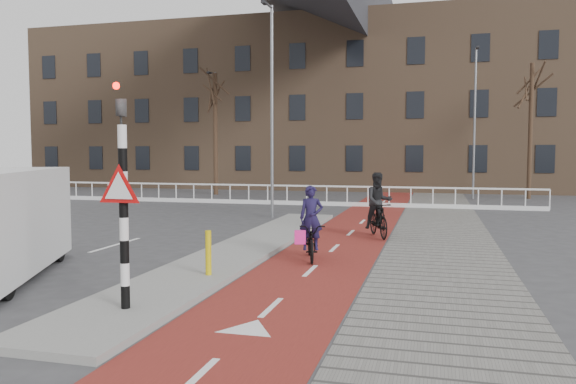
# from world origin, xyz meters

# --- Properties ---
(ground) EXTENTS (120.00, 120.00, 0.00)m
(ground) POSITION_xyz_m (0.00, 0.00, 0.00)
(ground) COLOR #38383A
(ground) RESTS_ON ground
(bike_lane) EXTENTS (2.50, 60.00, 0.01)m
(bike_lane) POSITION_xyz_m (1.50, 10.00, 0.01)
(bike_lane) COLOR maroon
(bike_lane) RESTS_ON ground
(sidewalk) EXTENTS (3.00, 60.00, 0.01)m
(sidewalk) POSITION_xyz_m (4.30, 10.00, 0.01)
(sidewalk) COLOR slate
(sidewalk) RESTS_ON ground
(curb_island) EXTENTS (1.80, 16.00, 0.12)m
(curb_island) POSITION_xyz_m (-0.70, 4.00, 0.06)
(curb_island) COLOR gray
(curb_island) RESTS_ON ground
(traffic_signal) EXTENTS (0.80, 0.80, 3.68)m
(traffic_signal) POSITION_xyz_m (-0.60, -2.02, 1.99)
(traffic_signal) COLOR black
(traffic_signal) RESTS_ON curb_island
(bollard) EXTENTS (0.12, 0.12, 0.90)m
(bollard) POSITION_xyz_m (-0.28, 0.59, 0.57)
(bollard) COLOR gold
(bollard) RESTS_ON curb_island
(cyclist_near) EXTENTS (1.01, 1.78, 1.78)m
(cyclist_near) POSITION_xyz_m (1.25, 3.23, 0.60)
(cyclist_near) COLOR black
(cyclist_near) RESTS_ON bike_lane
(cyclist_far) EXTENTS (1.15, 1.89, 1.97)m
(cyclist_far) POSITION_xyz_m (2.45, 7.25, 0.82)
(cyclist_far) COLOR black
(cyclist_far) RESTS_ON bike_lane
(railing) EXTENTS (28.00, 0.10, 0.99)m
(railing) POSITION_xyz_m (-5.00, 17.00, 0.31)
(railing) COLOR silver
(railing) RESTS_ON ground
(townhouse_row) EXTENTS (46.00, 10.00, 15.90)m
(townhouse_row) POSITION_xyz_m (-3.00, 32.00, 7.81)
(townhouse_row) COLOR #7F6047
(townhouse_row) RESTS_ON ground
(tree_mid) EXTENTS (0.27, 0.27, 7.41)m
(tree_mid) POSITION_xyz_m (-9.00, 22.49, 3.71)
(tree_mid) COLOR #322116
(tree_mid) RESTS_ON ground
(tree_right) EXTENTS (0.24, 0.24, 7.51)m
(tree_right) POSITION_xyz_m (9.17, 23.95, 3.76)
(tree_right) COLOR #322116
(tree_right) RESTS_ON ground
(streetlight_near) EXTENTS (0.12, 0.12, 8.30)m
(streetlight_near) POSITION_xyz_m (-2.18, 11.61, 4.15)
(streetlight_near) COLOR slate
(streetlight_near) RESTS_ON ground
(streetlight_left) EXTENTS (0.12, 0.12, 7.54)m
(streetlight_left) POSITION_xyz_m (-9.21, 23.08, 3.77)
(streetlight_left) COLOR slate
(streetlight_left) RESTS_ON ground
(streetlight_right) EXTENTS (0.12, 0.12, 8.33)m
(streetlight_right) POSITION_xyz_m (6.15, 23.13, 4.17)
(streetlight_right) COLOR slate
(streetlight_right) RESTS_ON ground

